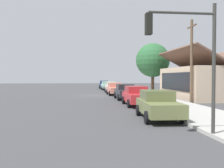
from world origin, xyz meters
TOP-DOWN VIEW (x-y plane):
  - ground_plane at (0.00, 0.00)m, footprint 120.00×120.00m
  - sidewalk_curb at (0.00, 5.60)m, footprint 60.00×4.20m
  - car_navy at (-19.47, 2.64)m, footprint 4.59×2.24m
  - car_seafoam at (-12.97, 2.65)m, footprint 4.70×2.11m
  - car_ivory at (-7.19, 2.73)m, footprint 4.90×2.16m
  - car_coral at (-0.75, 2.60)m, footprint 4.65×2.06m
  - car_charcoal at (5.50, 2.89)m, footprint 4.62×2.07m
  - car_cherry at (11.19, 2.88)m, footprint 4.51×2.02m
  - car_olive at (17.70, 2.72)m, footprint 4.48×2.23m
  - storefront_building at (5.03, 11.98)m, footprint 11.04×7.37m
  - shade_tree at (-3.11, 8.29)m, footprint 4.80×4.80m
  - traffic_light_main at (22.05, 2.54)m, footprint 0.37×2.79m
  - utility_pole_wooden at (9.84, 8.20)m, footprint 1.80×0.24m
  - fire_hydrant_red at (11.27, 4.20)m, footprint 0.22×0.22m

SIDE VIEW (x-z plane):
  - ground_plane at x=0.00m, z-range 0.00..0.00m
  - sidewalk_curb at x=0.00m, z-range 0.00..0.16m
  - fire_hydrant_red at x=11.27m, z-range 0.14..0.85m
  - car_seafoam at x=-12.97m, z-range 0.02..1.61m
  - car_cherry at x=11.19m, z-range 0.02..1.61m
  - car_olive at x=17.70m, z-range 0.02..1.61m
  - car_coral at x=-0.75m, z-range 0.02..1.61m
  - car_navy at x=-19.47m, z-range 0.02..1.61m
  - car_ivory at x=-7.19m, z-range 0.02..1.61m
  - car_charcoal at x=5.50m, z-range 0.02..1.61m
  - storefront_building at x=5.03m, z-range -0.86..4.56m
  - traffic_light_main at x=22.05m, z-range 0.89..6.09m
  - utility_pole_wooden at x=9.84m, z-range 0.18..7.68m
  - shade_tree at x=-3.11m, z-range 1.15..8.29m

